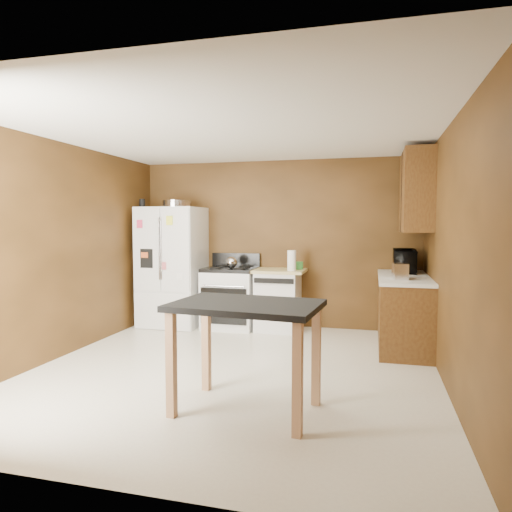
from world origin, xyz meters
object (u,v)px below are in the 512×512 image
at_px(microwave, 405,262).
at_px(refrigerator, 172,267).
at_px(paper_towel, 292,261).
at_px(island, 246,320).
at_px(gas_range, 231,297).
at_px(kettle, 231,262).
at_px(dishwasher, 278,299).
at_px(pen_cup, 142,203).
at_px(green_canister, 300,266).
at_px(roasting_pan, 177,204).
at_px(toaster, 400,271).

distance_m(microwave, refrigerator, 3.38).
relative_size(paper_towel, island, 0.23).
bearing_deg(microwave, gas_range, 87.93).
bearing_deg(paper_towel, microwave, 0.59).
distance_m(kettle, refrigerator, 0.96).
distance_m(kettle, paper_towel, 0.90).
xyz_separation_m(microwave, gas_range, (-2.47, 0.07, -0.58)).
distance_m(microwave, island, 3.15).
relative_size(paper_towel, refrigerator, 0.16).
relative_size(microwave, dishwasher, 0.58).
distance_m(pen_cup, microwave, 3.92).
distance_m(refrigerator, gas_range, 1.01).
bearing_deg(pen_cup, green_canister, 5.44).
xyz_separation_m(roasting_pan, toaster, (3.20, -0.79, -0.86)).
height_order(paper_towel, dishwasher, paper_towel).
xyz_separation_m(refrigerator, dishwasher, (1.63, 0.09, -0.45)).
xyz_separation_m(green_canister, microwave, (1.44, -0.18, 0.10)).
bearing_deg(microwave, roasting_pan, 88.91).
xyz_separation_m(paper_towel, green_canister, (0.08, 0.19, -0.09)).
bearing_deg(toaster, green_canister, 138.90).
distance_m(paper_towel, gas_range, 1.10).
distance_m(green_canister, toaster, 1.64).
relative_size(kettle, toaster, 0.66).
bearing_deg(refrigerator, green_canister, 4.90).
xyz_separation_m(kettle, island, (1.01, -2.80, -0.22)).
bearing_deg(green_canister, island, -89.39).
bearing_deg(pen_cup, refrigerator, 7.72).
height_order(microwave, gas_range, microwave).
relative_size(roasting_pan, kettle, 2.47).
xyz_separation_m(kettle, gas_range, (-0.04, 0.08, -0.52)).
bearing_deg(green_canister, pen_cup, -174.56).
xyz_separation_m(paper_towel, gas_range, (-0.94, 0.09, -0.57)).
bearing_deg(toaster, paper_towel, 146.26).
height_order(paper_towel, island, paper_towel).
bearing_deg(microwave, dishwasher, 86.43).
bearing_deg(roasting_pan, paper_towel, -1.85).
bearing_deg(microwave, paper_towel, 90.22).
distance_m(kettle, toaster, 2.44).
bearing_deg(island, kettle, 109.88).
distance_m(kettle, microwave, 2.43).
xyz_separation_m(paper_towel, microwave, (1.53, 0.02, 0.01)).
height_order(toaster, island, toaster).
distance_m(pen_cup, kettle, 1.66).
bearing_deg(kettle, gas_range, 117.55).
bearing_deg(dishwasher, kettle, -171.30).
bearing_deg(gas_range, dishwasher, 1.94).
distance_m(roasting_pan, pen_cup, 0.54).
xyz_separation_m(microwave, refrigerator, (-3.38, 0.01, -0.14)).
bearing_deg(pen_cup, kettle, 1.74).
bearing_deg(dishwasher, pen_cup, -175.98).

